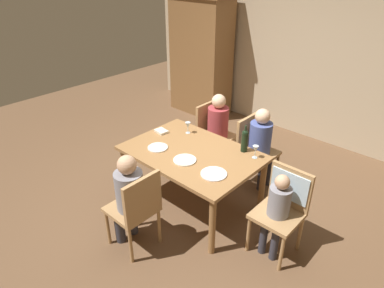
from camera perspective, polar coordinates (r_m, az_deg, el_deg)
ground_plane at (r=4.32m, az=0.00°, el=-9.81°), size 10.00×10.00×0.00m
rear_room_partition at (r=5.85m, az=18.95°, el=14.03°), size 6.40×0.12×2.70m
armoire_cabinet at (r=6.52m, az=1.50°, el=14.63°), size 1.18×0.62×2.18m
dining_table at (r=3.95m, az=0.00°, el=-2.35°), size 1.53×1.06×0.74m
chair_near at (r=3.47m, az=-9.29°, el=-10.36°), size 0.44×0.44×0.92m
chair_far_right at (r=4.51m, az=10.27°, el=-0.37°), size 0.44×0.44×0.92m
chair_far_left at (r=4.86m, az=3.50°, el=2.31°), size 0.44×0.44×0.92m
chair_right_end at (r=3.54m, az=15.36°, el=-8.87°), size 0.44×0.46×0.92m
person_woman_host at (r=3.48m, az=-10.60°, el=-8.27°), size 0.33×0.28×1.08m
person_man_bearded at (r=4.41m, az=11.59°, el=0.26°), size 0.33×0.28×1.08m
person_man_guest at (r=4.75m, az=4.59°, el=3.02°), size 0.33×0.29×1.10m
person_child_small at (r=3.46m, az=14.09°, el=-10.48°), size 0.22×0.25×0.94m
wine_bottle_tall_green at (r=3.89m, az=8.83°, el=0.68°), size 0.08×0.08×0.32m
wine_glass_near_left at (r=3.80m, az=10.60°, el=-0.89°), size 0.07×0.07×0.15m
wine_glass_centre at (r=4.27m, az=-0.70°, el=3.15°), size 0.07×0.07×0.15m
dinner_plate_host at (r=3.99m, az=-5.76°, el=-0.59°), size 0.24×0.24×0.01m
dinner_plate_guest_left at (r=3.51m, az=3.67°, el=-5.02°), size 0.27×0.27×0.01m
dinner_plate_guest_right at (r=3.73m, az=-1.22°, el=-2.70°), size 0.25×0.25×0.01m
folded_napkin at (r=4.35m, az=-5.16°, el=2.15°), size 0.17×0.14×0.03m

